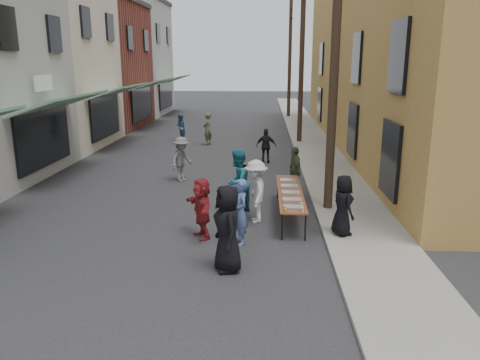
# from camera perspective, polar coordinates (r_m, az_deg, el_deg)

# --- Properties ---
(ground) EXTENTS (120.00, 120.00, 0.00)m
(ground) POSITION_cam_1_polar(r_m,az_deg,el_deg) (11.70, -8.93, -7.91)
(ground) COLOR #28282B
(ground) RESTS_ON ground
(sidewalk) EXTENTS (2.20, 60.00, 0.10)m
(sidewalk) POSITION_cam_1_polar(r_m,az_deg,el_deg) (26.09, 8.75, 4.59)
(sidewalk) COLOR gray
(sidewalk) RESTS_ON ground
(storefront_row) EXTENTS (8.00, 37.00, 9.00)m
(storefront_row) POSITION_cam_1_polar(r_m,az_deg,el_deg) (28.37, -23.48, 12.65)
(storefront_row) COLOR maroon
(storefront_row) RESTS_ON ground
(building_ochre) EXTENTS (10.00, 28.00, 10.00)m
(building_ochre) POSITION_cam_1_polar(r_m,az_deg,el_deg) (26.11, 23.30, 14.55)
(building_ochre) COLOR olive
(building_ochre) RESTS_ON ground
(utility_pole_near) EXTENTS (0.26, 0.26, 9.00)m
(utility_pole_near) POSITION_cam_1_polar(r_m,az_deg,el_deg) (13.73, 11.50, 14.51)
(utility_pole_near) COLOR #2D2116
(utility_pole_near) RESTS_ON ground
(utility_pole_mid) EXTENTS (0.26, 0.26, 9.00)m
(utility_pole_mid) POSITION_cam_1_polar(r_m,az_deg,el_deg) (25.66, 7.53, 14.46)
(utility_pole_mid) COLOR #2D2116
(utility_pole_mid) RESTS_ON ground
(utility_pole_far) EXTENTS (0.26, 0.26, 9.00)m
(utility_pole_far) POSITION_cam_1_polar(r_m,az_deg,el_deg) (37.64, 6.09, 14.43)
(utility_pole_far) COLOR #2D2116
(utility_pole_far) RESTS_ON ground
(serving_table) EXTENTS (0.70, 4.00, 0.75)m
(serving_table) POSITION_cam_1_polar(r_m,az_deg,el_deg) (13.50, 6.13, -1.57)
(serving_table) COLOR brown
(serving_table) RESTS_ON ground
(catering_tray_sausage) EXTENTS (0.50, 0.33, 0.08)m
(catering_tray_sausage) POSITION_cam_1_polar(r_m,az_deg,el_deg) (11.90, 6.56, -3.38)
(catering_tray_sausage) COLOR maroon
(catering_tray_sausage) RESTS_ON serving_table
(catering_tray_foil_b) EXTENTS (0.50, 0.33, 0.08)m
(catering_tray_foil_b) POSITION_cam_1_polar(r_m,az_deg,el_deg) (12.52, 6.38, -2.48)
(catering_tray_foil_b) COLOR #B2B2B7
(catering_tray_foil_b) RESTS_ON serving_table
(catering_tray_buns) EXTENTS (0.50, 0.33, 0.08)m
(catering_tray_buns) POSITION_cam_1_polar(r_m,az_deg,el_deg) (13.19, 6.21, -1.60)
(catering_tray_buns) COLOR tan
(catering_tray_buns) RESTS_ON serving_table
(catering_tray_foil_d) EXTENTS (0.50, 0.33, 0.08)m
(catering_tray_foil_d) POSITION_cam_1_polar(r_m,az_deg,el_deg) (13.86, 6.05, -0.81)
(catering_tray_foil_d) COLOR #B2B2B7
(catering_tray_foil_d) RESTS_ON serving_table
(catering_tray_buns_end) EXTENTS (0.50, 0.33, 0.08)m
(catering_tray_buns_end) POSITION_cam_1_polar(r_m,az_deg,el_deg) (14.54, 5.91, -0.09)
(catering_tray_buns_end) COLOR tan
(catering_tray_buns_end) RESTS_ON serving_table
(condiment_jar_a) EXTENTS (0.07, 0.07, 0.08)m
(condiment_jar_a) POSITION_cam_1_polar(r_m,az_deg,el_deg) (11.60, 5.56, -3.82)
(condiment_jar_a) COLOR #A57F26
(condiment_jar_a) RESTS_ON serving_table
(condiment_jar_b) EXTENTS (0.07, 0.07, 0.08)m
(condiment_jar_b) POSITION_cam_1_polar(r_m,az_deg,el_deg) (11.70, 5.54, -3.67)
(condiment_jar_b) COLOR #A57F26
(condiment_jar_b) RESTS_ON serving_table
(condiment_jar_c) EXTENTS (0.07, 0.07, 0.08)m
(condiment_jar_c) POSITION_cam_1_polar(r_m,az_deg,el_deg) (11.79, 5.52, -3.52)
(condiment_jar_c) COLOR #A57F26
(condiment_jar_c) RESTS_ON serving_table
(cup_stack) EXTENTS (0.08, 0.08, 0.12)m
(cup_stack) POSITION_cam_1_polar(r_m,az_deg,el_deg) (11.67, 7.62, -3.67)
(cup_stack) COLOR tan
(cup_stack) RESTS_ON serving_table
(guest_front_a) EXTENTS (0.88, 1.08, 1.90)m
(guest_front_a) POSITION_cam_1_polar(r_m,az_deg,el_deg) (9.95, -1.53, -5.92)
(guest_front_a) COLOR black
(guest_front_a) RESTS_ON ground
(guest_front_b) EXTENTS (0.60, 0.70, 1.64)m
(guest_front_b) POSITION_cam_1_polar(r_m,az_deg,el_deg) (11.40, -0.02, -3.93)
(guest_front_b) COLOR #4F6199
(guest_front_b) RESTS_ON ground
(guest_front_c) EXTENTS (1.05, 1.16, 1.93)m
(guest_front_c) POSITION_cam_1_polar(r_m,az_deg,el_deg) (13.62, -0.29, -0.24)
(guest_front_c) COLOR teal
(guest_front_c) RESTS_ON ground
(guest_front_d) EXTENTS (0.76, 1.20, 1.77)m
(guest_front_d) POSITION_cam_1_polar(r_m,az_deg,el_deg) (12.95, 1.94, -1.39)
(guest_front_d) COLOR silver
(guest_front_d) RESTS_ON ground
(guest_front_e) EXTENTS (0.62, 1.02, 1.62)m
(guest_front_e) POSITION_cam_1_polar(r_m,az_deg,el_deg) (15.85, 6.67, 1.18)
(guest_front_e) COLOR #4B5B34
(guest_front_e) RESTS_ON ground
(guest_queue_back) EXTENTS (1.03, 1.51, 1.56)m
(guest_queue_back) POSITION_cam_1_polar(r_m,az_deg,el_deg) (11.86, -4.69, -3.43)
(guest_queue_back) COLOR maroon
(guest_queue_back) RESTS_ON ground
(server) EXTENTS (0.72, 0.88, 1.55)m
(server) POSITION_cam_1_polar(r_m,az_deg,el_deg) (12.03, 12.42, -3.01)
(server) COLOR black
(server) RESTS_ON sidewalk
(passerby_left) EXTENTS (1.04, 1.24, 1.67)m
(passerby_left) POSITION_cam_1_polar(r_m,az_deg,el_deg) (17.56, -7.14, 2.53)
(passerby_left) COLOR slate
(passerby_left) RESTS_ON ground
(passerby_mid) EXTENTS (0.91, 0.43, 1.52)m
(passerby_mid) POSITION_cam_1_polar(r_m,az_deg,el_deg) (20.57, 3.21, 4.15)
(passerby_mid) COLOR black
(passerby_mid) RESTS_ON ground
(passerby_right) EXTENTS (0.61, 0.73, 1.72)m
(passerby_right) POSITION_cam_1_polar(r_m,az_deg,el_deg) (25.13, -3.99, 6.23)
(passerby_right) COLOR #505B35
(passerby_right) RESTS_ON ground
(passerby_far) EXTENTS (0.89, 0.94, 1.54)m
(passerby_far) POSITION_cam_1_polar(r_m,az_deg,el_deg) (26.47, -7.25, 6.36)
(passerby_far) COLOR #465E89
(passerby_far) RESTS_ON ground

